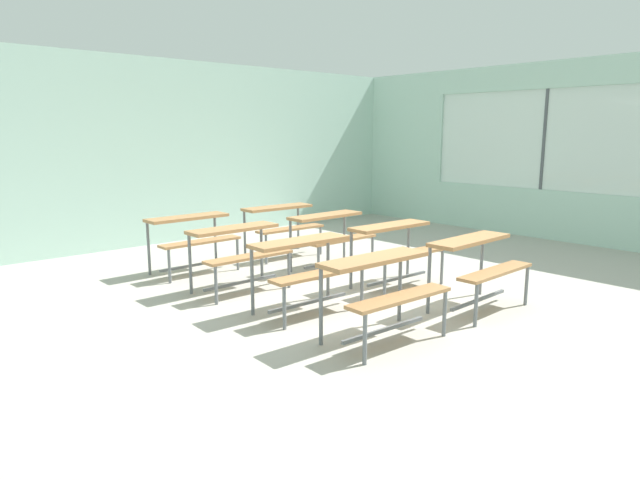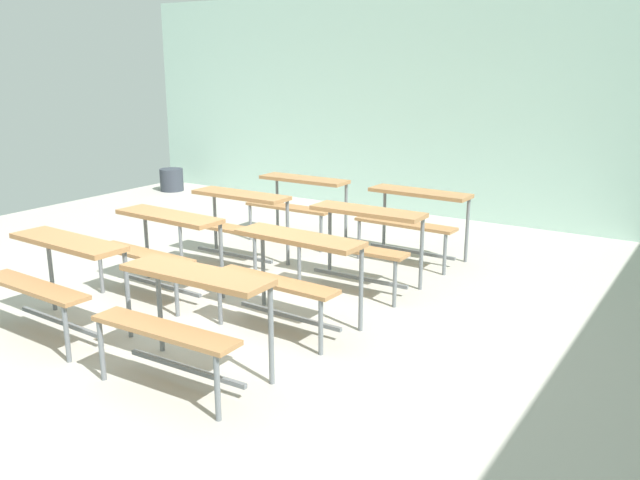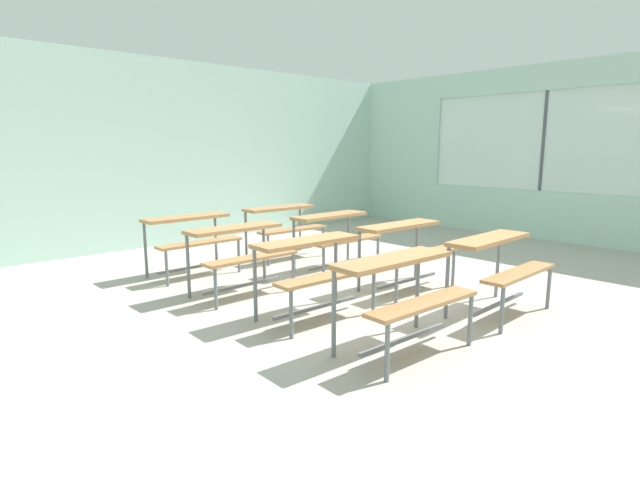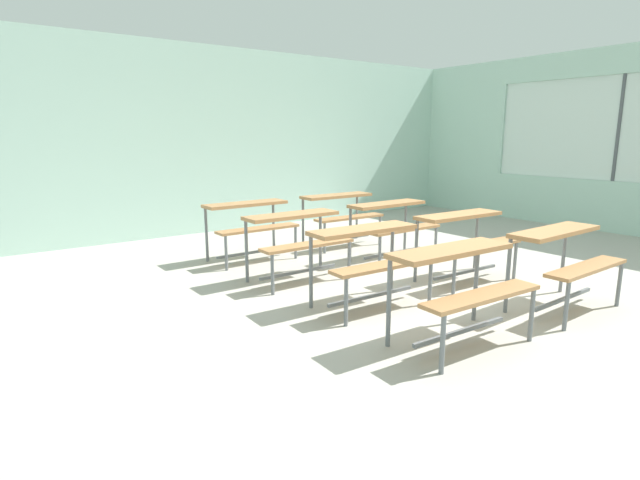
% 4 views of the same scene
% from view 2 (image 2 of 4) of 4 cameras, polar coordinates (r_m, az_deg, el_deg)
% --- Properties ---
extents(ground, '(10.00, 9.00, 0.05)m').
position_cam_2_polar(ground, '(5.78, -8.66, -6.46)').
color(ground, '#ADA89E').
extents(wall_back, '(10.00, 0.12, 3.00)m').
position_cam_2_polar(wall_back, '(9.25, 9.97, 11.30)').
color(wall_back, silver).
rests_on(wall_back, ground).
extents(desk_bench_r0c0, '(1.13, 0.64, 0.74)m').
position_cam_2_polar(desk_bench_r0c0, '(5.52, -21.58, -1.96)').
color(desk_bench_r0c0, '#A87547').
rests_on(desk_bench_r0c0, ground).
extents(desk_bench_r0c1, '(1.11, 0.61, 0.74)m').
position_cam_2_polar(desk_bench_r0c1, '(4.45, -11.42, -5.19)').
color(desk_bench_r0c1, '#A87547').
rests_on(desk_bench_r0c1, ground).
extents(desk_bench_r1c0, '(1.13, 0.64, 0.74)m').
position_cam_2_polar(desk_bench_r1c0, '(6.15, -13.49, 0.38)').
color(desk_bench_r1c0, '#A87547').
rests_on(desk_bench_r1c0, ground).
extents(desk_bench_r1c1, '(1.12, 0.64, 0.74)m').
position_cam_2_polar(desk_bench_r1c1, '(5.26, -2.50, -1.72)').
color(desk_bench_r1c1, '#A87547').
rests_on(desk_bench_r1c1, ground).
extents(desk_bench_r2c0, '(1.10, 0.60, 0.74)m').
position_cam_2_polar(desk_bench_r2c0, '(6.99, -7.34, 2.45)').
color(desk_bench_r2c0, '#A87547').
rests_on(desk_bench_r2c0, ground).
extents(desk_bench_r2c1, '(1.10, 0.60, 0.74)m').
position_cam_2_polar(desk_bench_r2c1, '(6.19, 3.59, 0.87)').
color(desk_bench_r2c1, '#A87547').
rests_on(desk_bench_r2c1, ground).
extents(desk_bench_r3c0, '(1.10, 0.60, 0.74)m').
position_cam_2_polar(desk_bench_r3c0, '(7.86, -1.82, 3.97)').
color(desk_bench_r3c0, '#A87547').
rests_on(desk_bench_r3c0, ground).
extents(desk_bench_r3c1, '(1.12, 0.62, 0.74)m').
position_cam_2_polar(desk_bench_r3c1, '(7.13, 8.10, 2.67)').
color(desk_bench_r3c1, '#A87547').
rests_on(desk_bench_r3c1, ground).
extents(trash_bin, '(0.38, 0.38, 0.36)m').
position_cam_2_polar(trash_bin, '(11.27, -12.59, 5.06)').
color(trash_bin, '#333842').
rests_on(trash_bin, ground).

